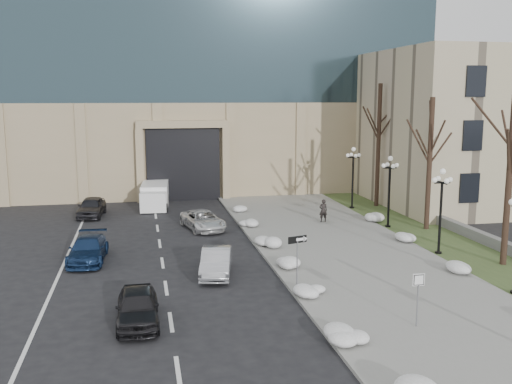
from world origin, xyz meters
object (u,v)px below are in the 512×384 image
(keep_sign, at_px, (418,289))
(pedestrian, at_px, (323,211))
(lamppost_b, at_px, (441,200))
(car_d, at_px, (203,220))
(car_e, at_px, (92,207))
(car_b, at_px, (216,262))
(lamppost_c, at_px, (390,182))
(one_way_sign, at_px, (301,246))
(box_truck, at_px, (155,196))
(car_a, at_px, (138,307))
(car_c, at_px, (88,249))
(lamppost_d, at_px, (353,169))

(keep_sign, bearing_deg, pedestrian, 84.08)
(keep_sign, height_order, lamppost_b, lamppost_b)
(car_d, height_order, car_e, car_e)
(car_b, bearing_deg, pedestrian, 59.43)
(car_b, height_order, lamppost_c, lamppost_c)
(car_e, xyz_separation_m, one_way_sign, (10.26, -18.52, 1.44))
(pedestrian, xyz_separation_m, box_truck, (-11.03, 8.23, -0.02))
(one_way_sign, distance_m, lamppost_c, 14.13)
(one_way_sign, xyz_separation_m, lamppost_c, (9.04, 10.82, 0.93))
(car_a, bearing_deg, car_e, 99.00)
(box_truck, bearing_deg, car_d, -66.70)
(car_a, height_order, keep_sign, keep_sign)
(car_d, bearing_deg, keep_sign, -83.74)
(box_truck, height_order, lamppost_c, lamppost_c)
(car_a, relative_size, keep_sign, 1.82)
(car_a, xyz_separation_m, lamppost_c, (16.03, 12.88, 2.41))
(one_way_sign, distance_m, lamppost_b, 10.07)
(lamppost_c, bearing_deg, one_way_sign, -129.90)
(keep_sign, xyz_separation_m, lamppost_b, (5.90, 9.01, 1.49))
(car_a, xyz_separation_m, car_b, (3.71, 5.33, -0.02))
(box_truck, bearing_deg, car_c, -100.60)
(car_a, height_order, car_d, car_a)
(car_c, relative_size, one_way_sign, 1.70)
(one_way_sign, bearing_deg, box_truck, 88.47)
(car_a, distance_m, lamppost_b, 17.42)
(lamppost_d, bearing_deg, box_truck, 164.98)
(car_d, height_order, lamppost_d, lamppost_d)
(car_a, xyz_separation_m, car_c, (-2.56, 8.98, -0.03))
(car_c, distance_m, pedestrian, 16.09)
(lamppost_b, height_order, lamppost_c, same)
(car_d, relative_size, lamppost_d, 0.92)
(pedestrian, height_order, one_way_sign, one_way_sign)
(car_a, xyz_separation_m, lamppost_d, (16.03, 19.38, 2.41))
(car_e, xyz_separation_m, box_truck, (4.56, 2.75, 0.18))
(one_way_sign, bearing_deg, lamppost_b, 9.00)
(box_truck, bearing_deg, pedestrian, -32.32)
(pedestrian, relative_size, one_way_sign, 0.60)
(car_c, bearing_deg, lamppost_d, 32.49)
(car_d, bearing_deg, car_c, -150.38)
(car_c, xyz_separation_m, one_way_sign, (9.55, -6.92, 1.50))
(pedestrian, height_order, lamppost_d, lamppost_d)
(car_e, bearing_deg, car_a, -75.13)
(lamppost_c, bearing_deg, car_b, -148.50)
(car_a, xyz_separation_m, one_way_sign, (6.99, 2.06, 1.47))
(car_b, bearing_deg, car_e, 125.36)
(car_c, distance_m, lamppost_d, 21.44)
(car_b, distance_m, pedestrian, 13.03)
(car_a, height_order, pedestrian, pedestrian)
(car_e, relative_size, lamppost_b, 0.86)
(car_c, bearing_deg, one_way_sign, -32.67)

